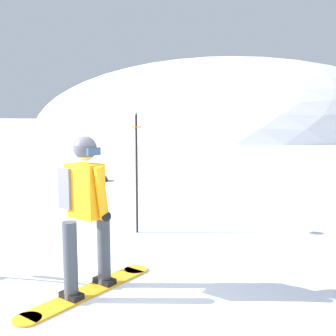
{
  "coord_description": "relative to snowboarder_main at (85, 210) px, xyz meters",
  "views": [
    {
      "loc": [
        1.75,
        -3.39,
        1.94
      ],
      "look_at": [
        -0.07,
        3.55,
        1.0
      ],
      "focal_mm": 44.09,
      "sensor_mm": 36.0,
      "label": 1
    }
  ],
  "objects": [
    {
      "name": "ridge_peak_main",
      "position": [
        -3.61,
        39.4,
        -0.92
      ],
      "size": [
        38.86,
        34.97,
        14.91
      ],
      "color": "white",
      "rests_on": "ground"
    },
    {
      "name": "rock_mid",
      "position": [
        -3.13,
        7.0,
        -0.92
      ],
      "size": [
        0.77,
        0.66,
        0.54
      ],
      "color": "#383333",
      "rests_on": "ground"
    },
    {
      "name": "piste_marker_near",
      "position": [
        -0.21,
        2.31,
        0.22
      ],
      "size": [
        0.2,
        0.2,
        2.0
      ],
      "color": "black",
      "rests_on": "ground"
    },
    {
      "name": "snowboarder_main",
      "position": [
        0.0,
        0.0,
        0.0
      ],
      "size": [
        0.86,
        1.73,
        1.71
      ],
      "color": "orange",
      "rests_on": "ground"
    },
    {
      "name": "ground_plane",
      "position": [
        0.21,
        -0.57,
        -0.92
      ],
      "size": [
        300.0,
        300.0,
        0.0
      ],
      "primitive_type": "plane",
      "color": "white"
    }
  ]
}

